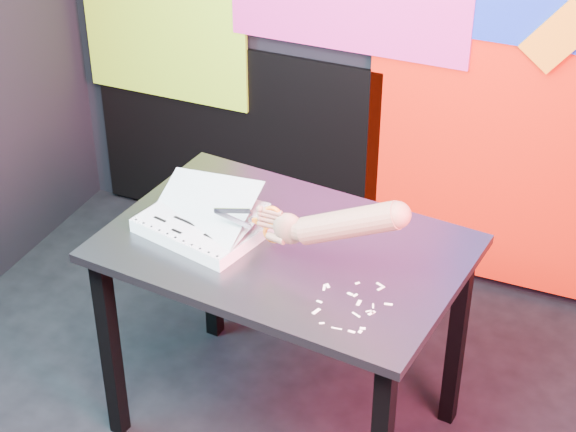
% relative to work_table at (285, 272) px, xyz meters
% --- Properties ---
extents(room, '(3.01, 3.01, 2.71)m').
position_rel_work_table_xyz_m(room, '(0.06, -0.42, 0.70)').
color(room, black).
rests_on(room, ground).
extents(backdrop, '(2.88, 0.05, 2.08)m').
position_rel_work_table_xyz_m(backdrop, '(0.12, 1.04, 0.31)').
color(backdrop, red).
rests_on(backdrop, ground).
extents(work_table, '(1.15, 0.83, 0.75)m').
position_rel_work_table_xyz_m(work_table, '(0.00, 0.00, 0.00)').
color(work_table, black).
rests_on(work_table, ground).
extents(printout_stack, '(0.42, 0.34, 0.19)m').
position_rel_work_table_xyz_m(printout_stack, '(-0.26, -0.04, 0.13)').
color(printout_stack, white).
rests_on(printout_stack, work_table).
extents(scissors, '(0.22, 0.01, 0.13)m').
position_rel_work_table_xyz_m(scissors, '(-0.01, -0.09, 0.23)').
color(scissors, '#9AA1AF').
rests_on(scissors, printout_stack).
extents(hand_forearm, '(0.44, 0.08, 0.22)m').
position_rel_work_table_xyz_m(hand_forearm, '(0.21, -0.10, 0.29)').
color(hand_forearm, '#955D4D').
rests_on(hand_forearm, work_table).
extents(paper_clippings, '(0.21, 0.24, 0.00)m').
position_rel_work_table_xyz_m(paper_clippings, '(0.29, -0.20, 0.10)').
color(paper_clippings, white).
rests_on(paper_clippings, work_table).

